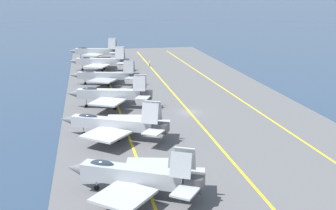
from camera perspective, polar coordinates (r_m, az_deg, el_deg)
The scene contains 12 objects.
ground_plane at distance 77.56m, azimuth 2.96°, elevation -1.28°, with size 2000.00×2000.00×0.00m, color navy.
carrier_deck at distance 77.50m, azimuth 2.96°, elevation -1.14°, with size 176.56×45.62×0.40m, color #565659.
deck_stripe_foul_line at distance 81.29m, azimuth 11.58°, elevation -0.50°, with size 158.90×0.36×0.01m, color yellow.
deck_stripe_centerline at distance 77.44m, azimuth 2.96°, elevation -0.99°, with size 158.90×0.36×0.01m, color yellow.
deck_stripe_edge_line at distance 75.50m, azimuth -6.32°, elevation -1.50°, with size 158.90×0.36×0.01m, color yellow.
parked_jet_second at distance 46.30m, azimuth -4.50°, elevation -9.53°, with size 13.26×15.63×5.91m.
parked_jet_third at distance 63.64m, azimuth -7.17°, elevation -2.54°, with size 13.34×17.09×6.16m.
parked_jet_fourth at distance 80.33m, azimuth -7.74°, elevation 1.46°, with size 13.39×16.41×6.40m.
parked_jet_fifth at distance 100.06m, azimuth -8.39°, elevation 3.96°, with size 11.86×16.72×5.92m.
parked_jet_sixth at distance 118.35m, azimuth -9.19°, elevation 5.84°, with size 14.16×16.88×6.71m.
parked_jet_seventh at distance 136.86m, azimuth -9.80°, elevation 7.17°, with size 12.53×16.61×7.01m.
crew_white_vest at distance 123.78m, azimuth -2.52°, elevation 5.67°, with size 0.45×0.37×1.72m.
Camera 1 is at (-72.06, 18.10, 22.24)m, focal length 45.00 mm.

